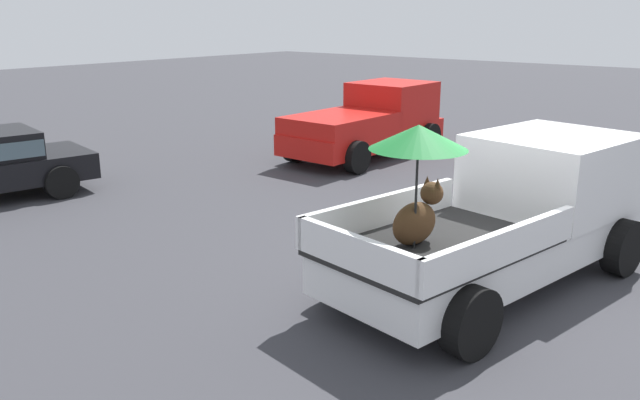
% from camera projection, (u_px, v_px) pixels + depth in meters
% --- Properties ---
extents(ground_plane, '(80.00, 80.00, 0.00)m').
position_uv_depth(ground_plane, '(488.00, 286.00, 8.87)').
color(ground_plane, '#38383D').
extents(pickup_truck_main, '(5.29, 2.91, 2.35)m').
position_uv_depth(pickup_truck_main, '(511.00, 211.00, 8.88)').
color(pickup_truck_main, black).
rests_on(pickup_truck_main, ground).
extents(pickup_truck_red, '(4.82, 2.19, 1.80)m').
position_uv_depth(pickup_truck_red, '(370.00, 122.00, 16.74)').
color(pickup_truck_red, black).
rests_on(pickup_truck_red, ground).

